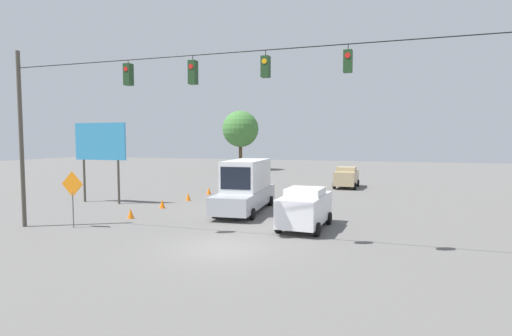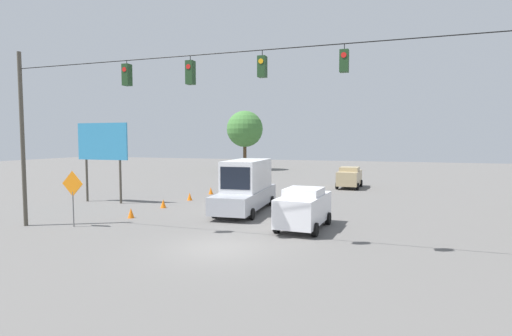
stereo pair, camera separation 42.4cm
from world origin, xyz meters
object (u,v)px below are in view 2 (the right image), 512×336
(traffic_cone_fourth, at_px, (211,191))
(traffic_cone_farthest, at_px, (242,182))
(traffic_cone_second, at_px, (163,203))
(traffic_cone_fifth, at_px, (228,186))
(sedan_tan_oncoming_deep, at_px, (349,177))
(tree_horizon_left, at_px, (245,129))
(overhead_signal_span, at_px, (223,112))
(traffic_cone_nearest, at_px, (131,213))
(box_truck_silver_withflow_mid, at_px, (246,186))
(traffic_cone_third, at_px, (190,196))
(work_zone_sign, at_px, (73,188))
(sedan_white_crossing_near, at_px, (304,208))
(roadside_billboard, at_px, (102,146))

(traffic_cone_fourth, distance_m, traffic_cone_farthest, 6.97)
(traffic_cone_second, xyz_separation_m, traffic_cone_fifth, (-0.22, -10.29, 0.00))
(sedan_tan_oncoming_deep, height_order, tree_horizon_left, tree_horizon_left)
(overhead_signal_span, height_order, traffic_cone_nearest, overhead_signal_span)
(sedan_tan_oncoming_deep, relative_size, traffic_cone_fourth, 7.53)
(box_truck_silver_withflow_mid, distance_m, traffic_cone_nearest, 6.97)
(overhead_signal_span, relative_size, box_truck_silver_withflow_mid, 2.97)
(box_truck_silver_withflow_mid, bearing_deg, traffic_cone_third, -26.12)
(traffic_cone_third, distance_m, traffic_cone_fifth, 6.87)
(traffic_cone_third, bearing_deg, traffic_cone_nearest, 90.32)
(traffic_cone_fifth, xyz_separation_m, work_zone_sign, (1.42, 16.69, 1.70))
(sedan_white_crossing_near, bearing_deg, traffic_cone_nearest, 3.04)
(overhead_signal_span, height_order, traffic_cone_fifth, overhead_signal_span)
(sedan_white_crossing_near, bearing_deg, traffic_cone_fifth, -53.87)
(sedan_white_crossing_near, relative_size, traffic_cone_third, 7.70)
(sedan_tan_oncoming_deep, bearing_deg, box_truck_silver_withflow_mid, 71.19)
(traffic_cone_fourth, bearing_deg, sedan_tan_oncoming_deep, -141.66)
(sedan_tan_oncoming_deep, distance_m, roadside_billboard, 21.32)
(overhead_signal_span, height_order, traffic_cone_second, overhead_signal_span)
(traffic_cone_third, distance_m, work_zone_sign, 10.05)
(traffic_cone_farthest, distance_m, work_zone_sign, 20.39)
(traffic_cone_second, bearing_deg, traffic_cone_fourth, -90.87)
(traffic_cone_fourth, xyz_separation_m, tree_horizon_left, (6.63, -25.42, 5.67))
(sedan_white_crossing_near, xyz_separation_m, sedan_tan_oncoming_deep, (-0.37, -17.95, -0.05))
(overhead_signal_span, distance_m, tree_horizon_left, 41.69)
(traffic_cone_third, xyz_separation_m, tree_horizon_left, (6.59, -28.89, 5.67))
(roadside_billboard, bearing_deg, traffic_cone_fifth, -119.43)
(sedan_tan_oncoming_deep, relative_size, roadside_billboard, 0.77)
(traffic_cone_fifth, bearing_deg, sedan_tan_oncoming_deep, -155.14)
(box_truck_silver_withflow_mid, bearing_deg, traffic_cone_fourth, -48.84)
(overhead_signal_span, bearing_deg, sedan_white_crossing_near, -122.63)
(traffic_cone_fifth, height_order, tree_horizon_left, tree_horizon_left)
(work_zone_sign, relative_size, tree_horizon_left, 0.33)
(sedan_tan_oncoming_deep, distance_m, traffic_cone_second, 18.16)
(traffic_cone_second, distance_m, roadside_billboard, 6.44)
(box_truck_silver_withflow_mid, bearing_deg, overhead_signal_span, 103.71)
(traffic_cone_fourth, distance_m, traffic_cone_fifth, 3.39)
(sedan_tan_oncoming_deep, bearing_deg, traffic_cone_fourth, 38.34)
(box_truck_silver_withflow_mid, distance_m, sedan_tan_oncoming_deep, 14.98)
(sedan_tan_oncoming_deep, bearing_deg, roadside_billboard, 42.70)
(work_zone_sign, bearing_deg, box_truck_silver_withflow_mid, -132.85)
(traffic_cone_farthest, bearing_deg, roadside_billboard, 67.87)
(traffic_cone_nearest, distance_m, tree_horizon_left, 36.88)
(work_zone_sign, bearing_deg, traffic_cone_farthest, -93.84)
(traffic_cone_nearest, height_order, traffic_cone_fifth, same)
(traffic_cone_nearest, relative_size, traffic_cone_third, 1.00)
(traffic_cone_farthest, bearing_deg, traffic_cone_fourth, 89.59)
(traffic_cone_third, distance_m, tree_horizon_left, 30.17)
(box_truck_silver_withflow_mid, xyz_separation_m, traffic_cone_nearest, (5.35, 4.29, -1.26))
(tree_horizon_left, bearing_deg, box_truck_silver_withflow_mid, 110.80)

